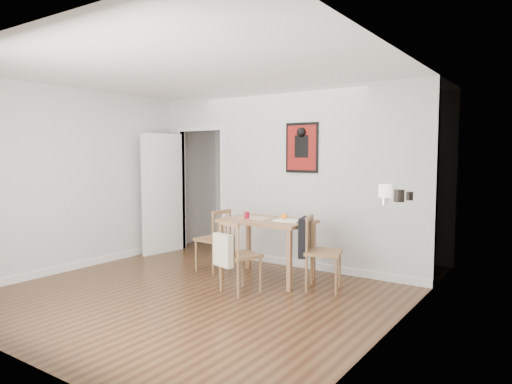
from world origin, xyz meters
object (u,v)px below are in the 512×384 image
Objects in this scene: notebook at (288,220)px; ceramic_jar_b at (410,196)px; chair_front at (240,256)px; mantel_lamp at (385,192)px; ceramic_jar_a at (399,196)px; fireplace at (400,254)px; dining_table at (267,227)px; chair_left at (213,240)px; orange_fruit at (284,217)px; chair_right at (322,252)px; red_glass at (247,215)px; bookshelf at (244,193)px.

ceramic_jar_b reaches higher than notebook.
chair_front is 1.91m from mantel_lamp.
ceramic_jar_b is at bearing 79.04° from ceramic_jar_a.
fireplace is 0.61m from ceramic_jar_a.
dining_table is 1.32× the size of chair_left.
chair_front is at bearing -101.14° from orange_fruit.
notebook is (0.10, -0.06, -0.03)m from orange_fruit.
red_glass is at bearing -177.30° from chair_right.
chair_right is at bearing -6.39° from notebook.
dining_table is 0.61× the size of bookshelf.
chair_right is 1.04× the size of chair_front.
ceramic_jar_a is (1.60, -0.35, 0.38)m from orange_fruit.
dining_table is 0.32m from red_glass.
dining_table is at bearing 178.99° from ceramic_jar_b.
ceramic_jar_b is at bearing 20.00° from chair_front.
fireplace reaches higher than chair_left.
chair_left is at bearing 174.98° from fireplace.
ceramic_jar_a is at bearing -100.96° from ceramic_jar_b.
fireplace is at bearing -9.21° from dining_table.
dining_table is at bearing 94.63° from chair_front.
mantel_lamp reaches higher than ceramic_jar_a.
orange_fruit is (0.15, 0.77, 0.40)m from chair_front.
chair_left is at bearing 175.77° from ceramic_jar_a.
bookshelf is at bearing 113.26° from chair_left.
fireplace is 0.65m from ceramic_jar_b.
chair_right is 1.00m from chair_front.
notebook is at bearing 177.89° from ceramic_jar_b.
chair_left is 2.65× the size of notebook.
ceramic_jar_b is at bearing 1.39° from red_glass.
bookshelf is 2.67m from notebook.
notebook is (0.25, 0.71, 0.36)m from chair_front.
red_glass is 0.51m from orange_fruit.
mantel_lamp is at bearing -22.92° from notebook.
ceramic_jar_a reaches higher than chair_right.
chair_front is at bearing -139.40° from chair_right.
chair_right is 1.27m from ceramic_jar_b.
fireplace is at bearing 12.27° from chair_front.
ceramic_jar_a is at bearing 128.22° from fireplace.
dining_table is 2.48m from bookshelf.
ceramic_jar_a is at bearing -4.23° from chair_left.
mantel_lamp is (1.46, -0.62, 0.48)m from notebook.
ceramic_jar_b is (1.64, -0.12, 0.36)m from orange_fruit.
ceramic_jar_b is (1.54, -0.06, 0.40)m from notebook.
chair_right is 3.14m from bookshelf.
chair_left reaches higher than notebook.
mantel_lamp reaches higher than chair_front.
fireplace is at bearing 77.03° from mantel_lamp.
ceramic_jar_b is (2.73, 0.03, 0.76)m from chair_left.
notebook is at bearing 70.47° from chair_front.
chair_front is at bearing -167.73° from fireplace.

